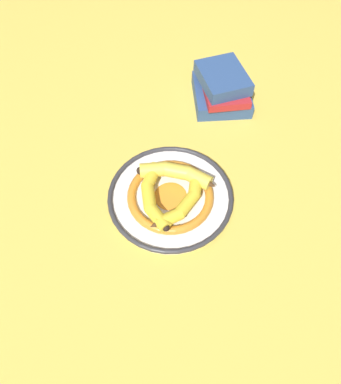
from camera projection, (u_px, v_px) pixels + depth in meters
ground_plane at (159, 198)px, 0.93m from camera, size 2.80×2.80×0.00m
decorative_bowl at (170, 197)px, 0.92m from camera, size 0.31×0.31×0.03m
banana_a at (183, 203)px, 0.87m from camera, size 0.13×0.17×0.03m
banana_b at (177, 173)px, 0.92m from camera, size 0.13×0.18×0.04m
banana_c at (152, 195)px, 0.89m from camera, size 0.20×0.08×0.03m
book_stack at (222, 87)px, 1.09m from camera, size 0.21×0.19×0.10m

